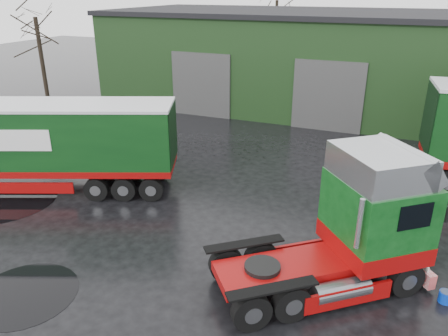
# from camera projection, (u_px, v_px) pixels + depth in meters

# --- Properties ---
(ground) EXTENTS (100.00, 100.00, 0.00)m
(ground) POSITION_uv_depth(u_px,v_px,m) (182.00, 241.00, 14.43)
(ground) COLOR black
(warehouse) EXTENTS (32.40, 12.40, 6.30)m
(warehouse) POSITION_uv_depth(u_px,v_px,m) (346.00, 60.00, 29.48)
(warehouse) COLOR black
(warehouse) RESTS_ON ground
(hero_tractor) EXTENTS (6.59, 6.13, 3.94)m
(hero_tractor) POSITION_uv_depth(u_px,v_px,m) (318.00, 225.00, 11.49)
(hero_tractor) COLOR #0E4616
(hero_tractor) RESTS_ON ground
(trailer_left) EXTENTS (11.85, 6.81, 3.68)m
(trailer_left) POSITION_uv_depth(u_px,v_px,m) (27.00, 148.00, 17.40)
(trailer_left) COLOR silver
(trailer_left) RESTS_ON ground
(wash_bucket) EXTENTS (0.36, 0.36, 0.32)m
(wash_bucket) POSITION_uv_depth(u_px,v_px,m) (445.00, 297.00, 11.59)
(wash_bucket) COLOR #0832B9
(wash_bucket) RESTS_ON ground
(tree_left) EXTENTS (4.40, 4.40, 8.50)m
(tree_left) POSITION_uv_depth(u_px,v_px,m) (39.00, 44.00, 29.13)
(tree_left) COLOR black
(tree_left) RESTS_ON ground
(tree_back_a) EXTENTS (4.40, 4.40, 9.50)m
(tree_back_a) POSITION_uv_depth(u_px,v_px,m) (276.00, 22.00, 40.25)
(tree_back_a) COLOR black
(tree_back_a) RESTS_ON ground
(puddle_0) EXTENTS (2.89, 2.89, 0.01)m
(puddle_0) POSITION_uv_depth(u_px,v_px,m) (24.00, 294.00, 11.92)
(puddle_0) COLOR black
(puddle_0) RESTS_ON ground
(puddle_1) EXTENTS (2.01, 2.01, 0.01)m
(puddle_1) POSITION_uv_depth(u_px,v_px,m) (370.00, 255.00, 13.64)
(puddle_1) COLOR black
(puddle_1) RESTS_ON ground
(puddle_2) EXTENTS (4.05, 4.05, 0.01)m
(puddle_2) POSITION_uv_depth(u_px,v_px,m) (4.00, 200.00, 17.20)
(puddle_2) COLOR black
(puddle_2) RESTS_ON ground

